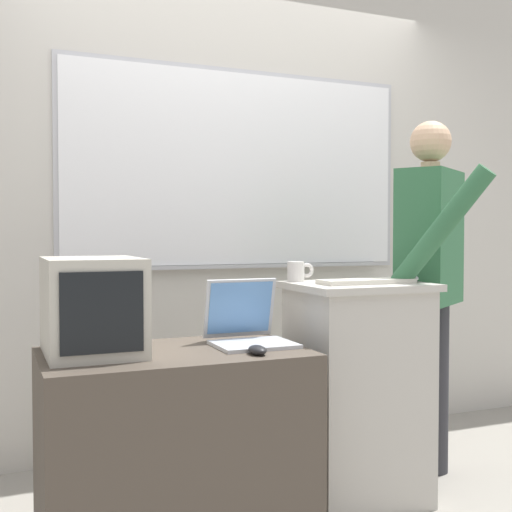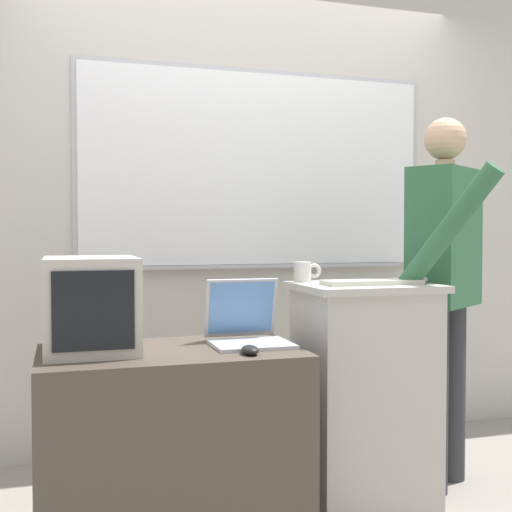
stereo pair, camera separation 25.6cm
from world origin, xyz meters
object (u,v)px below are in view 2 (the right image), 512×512
(laptop, at_px, (246,326))
(lectern_podium, at_px, (364,394))
(computer_mouse_by_laptop, at_px, (250,350))
(computer_mouse_by_keyboard, at_px, (419,279))
(person_presenter, at_px, (445,276))
(wireless_keyboard, at_px, (372,282))
(coffee_mug, at_px, (304,272))
(crt_monitor, at_px, (91,304))
(side_desk, at_px, (171,446))

(laptop, bearing_deg, lectern_podium, 4.54)
(computer_mouse_by_laptop, relative_size, computer_mouse_by_keyboard, 1.00)
(person_presenter, bearing_deg, laptop, 152.72)
(person_presenter, height_order, computer_mouse_by_laptop, person_presenter)
(wireless_keyboard, bearing_deg, person_presenter, 17.93)
(person_presenter, relative_size, computer_mouse_by_keyboard, 17.08)
(coffee_mug, bearing_deg, wireless_keyboard, -46.39)
(wireless_keyboard, bearing_deg, lectern_podium, 94.72)
(person_presenter, distance_m, computer_mouse_by_keyboard, 0.25)
(wireless_keyboard, distance_m, crt_monitor, 1.15)
(wireless_keyboard, distance_m, computer_mouse_by_keyboard, 0.23)
(person_presenter, height_order, computer_mouse_by_keyboard, person_presenter)
(laptop, distance_m, wireless_keyboard, 0.57)
(computer_mouse_by_keyboard, bearing_deg, laptop, 179.81)
(person_presenter, bearing_deg, side_desk, 153.15)
(side_desk, height_order, computer_mouse_by_keyboard, computer_mouse_by_keyboard)
(lectern_podium, xyz_separation_m, person_presenter, (0.45, 0.09, 0.50))
(lectern_podium, xyz_separation_m, crt_monitor, (-1.14, -0.04, 0.43))
(lectern_podium, bearing_deg, computer_mouse_by_laptop, -154.56)
(person_presenter, relative_size, coffee_mug, 13.50)
(computer_mouse_by_laptop, bearing_deg, laptop, 77.28)
(side_desk, relative_size, wireless_keyboard, 2.30)
(crt_monitor, height_order, coffee_mug, crt_monitor)
(side_desk, height_order, computer_mouse_by_laptop, computer_mouse_by_laptop)
(person_presenter, xyz_separation_m, crt_monitor, (-1.59, -0.12, -0.07))
(side_desk, xyz_separation_m, crt_monitor, (-0.29, 0.06, 0.54))
(computer_mouse_by_laptop, bearing_deg, crt_monitor, 155.80)
(wireless_keyboard, bearing_deg, computer_mouse_by_keyboard, 3.38)
(crt_monitor, bearing_deg, laptop, -0.50)
(lectern_podium, relative_size, wireless_keyboard, 2.28)
(lectern_podium, relative_size, side_desk, 0.99)
(side_desk, height_order, person_presenter, person_presenter)
(crt_monitor, distance_m, coffee_mug, 0.96)
(lectern_podium, bearing_deg, side_desk, -173.76)
(laptop, bearing_deg, side_desk, -170.85)
(wireless_keyboard, xyz_separation_m, computer_mouse_by_keyboard, (0.23, 0.01, 0.01))
(person_presenter, height_order, coffee_mug, person_presenter)
(side_desk, distance_m, person_presenter, 1.45)
(computer_mouse_by_laptop, bearing_deg, lectern_podium, 25.44)
(computer_mouse_by_keyboard, xyz_separation_m, crt_monitor, (-1.38, 0.01, -0.07))
(side_desk, bearing_deg, wireless_keyboard, 2.26)
(lectern_podium, height_order, computer_mouse_by_laptop, lectern_podium)
(coffee_mug, bearing_deg, computer_mouse_by_laptop, -130.21)
(side_desk, bearing_deg, coffee_mug, 22.30)
(coffee_mug, bearing_deg, laptop, -147.11)
(wireless_keyboard, height_order, computer_mouse_by_keyboard, computer_mouse_by_keyboard)
(computer_mouse_by_laptop, bearing_deg, coffee_mug, 49.79)
(lectern_podium, relative_size, coffee_mug, 7.60)
(crt_monitor, bearing_deg, wireless_keyboard, -1.08)
(side_desk, distance_m, computer_mouse_by_keyboard, 1.25)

